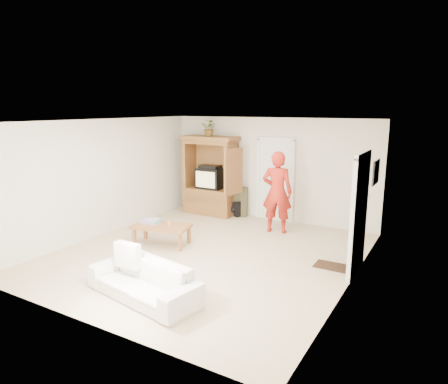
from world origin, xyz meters
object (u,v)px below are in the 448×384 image
object	(u,v)px
armoire	(211,181)
sofa	(144,280)
coffee_table	(162,227)
man	(277,192)

from	to	relation	value
armoire	sofa	world-z (taller)	armoire
armoire	sofa	bearing A→B (deg)	-69.84
sofa	coffee_table	world-z (taller)	sofa
sofa	man	bearing A→B (deg)	93.56
armoire	man	size ratio (longest dim) A/B	1.11
sofa	coffee_table	bearing A→B (deg)	132.26
armoire	sofa	distance (m)	5.05
coffee_table	man	bearing A→B (deg)	36.07
armoire	coffee_table	bearing A→B (deg)	-80.48
armoire	sofa	size ratio (longest dim) A/B	1.11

